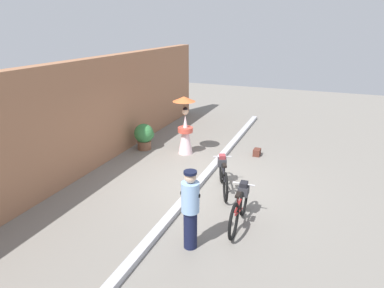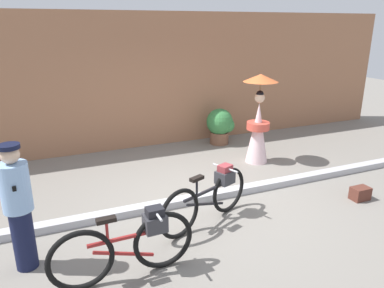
{
  "view_description": "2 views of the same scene",
  "coord_description": "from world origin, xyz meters",
  "views": [
    {
      "loc": [
        -7.86,
        -2.87,
        4.1
      ],
      "look_at": [
        -0.04,
        0.26,
        1.09
      ],
      "focal_mm": 31.72,
      "sensor_mm": 36.0,
      "label": 1
    },
    {
      "loc": [
        -2.33,
        -5.12,
        2.87
      ],
      "look_at": [
        0.05,
        0.56,
        0.85
      ],
      "focal_mm": 34.04,
      "sensor_mm": 36.0,
      "label": 2
    }
  ],
  "objects": [
    {
      "name": "person_with_parasol",
      "position": [
        1.88,
        1.26,
        0.92
      ],
      "size": [
        0.73,
        0.73,
        1.9
      ],
      "color": "silver",
      "rests_on": "ground_plane"
    },
    {
      "name": "bicycle_far_side",
      "position": [
        -0.18,
        -0.67,
        0.43
      ],
      "size": [
        1.7,
        0.76,
        0.83
      ],
      "color": "black",
      "rests_on": "ground_plane"
    },
    {
      "name": "bicycle_near_officer",
      "position": [
        -1.59,
        -1.46,
        0.44
      ],
      "size": [
        1.73,
        0.48,
        0.84
      ],
      "color": "black",
      "rests_on": "ground_plane"
    },
    {
      "name": "backpack_on_pavement",
      "position": [
        2.53,
        -1.01,
        0.12
      ],
      "size": [
        0.31,
        0.21,
        0.22
      ],
      "color": "#592D23",
      "rests_on": "ground_plane"
    },
    {
      "name": "building_wall",
      "position": [
        0.0,
        3.43,
        1.59
      ],
      "size": [
        14.0,
        0.4,
        3.17
      ],
      "primitive_type": "cube",
      "color": "#9E6B4C",
      "rests_on": "ground_plane"
    },
    {
      "name": "person_officer",
      "position": [
        -2.74,
        -0.79,
        0.85
      ],
      "size": [
        0.34,
        0.38,
        1.6
      ],
      "color": "#141938",
      "rests_on": "ground_plane"
    },
    {
      "name": "ground_plane",
      "position": [
        0.0,
        0.0,
        0.0
      ],
      "size": [
        30.0,
        30.0,
        0.0
      ],
      "primitive_type": "plane",
      "color": "gray"
    },
    {
      "name": "sidewalk_curb",
      "position": [
        0.0,
        0.0,
        0.06
      ],
      "size": [
        14.0,
        0.2,
        0.12
      ],
      "primitive_type": "cube",
      "color": "#B2B2B7",
      "rests_on": "ground_plane"
    },
    {
      "name": "potted_plant_by_door",
      "position": [
        1.72,
        2.7,
        0.49
      ],
      "size": [
        0.68,
        0.66,
        0.9
      ],
      "color": "brown",
      "rests_on": "ground_plane"
    }
  ]
}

